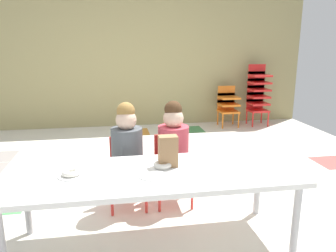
{
  "coord_description": "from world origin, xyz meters",
  "views": [
    {
      "loc": [
        -0.34,
        -2.87,
        1.38
      ],
      "look_at": [
        0.05,
        -0.57,
        0.8
      ],
      "focal_mm": 35.15,
      "sensor_mm": 36.0,
      "label": 1
    }
  ],
  "objects_px": {
    "kid_chair_red_stack": "(258,92)",
    "paper_plate_near_edge": "(71,176)",
    "paper_plate_center_table": "(152,175)",
    "kid_chair_orange_stack": "(228,103)",
    "seated_child_near_camera": "(127,146)",
    "craft_table": "(153,178)",
    "donut_powdered_on_plate": "(71,172)",
    "paper_bag_brown": "(168,151)",
    "donut_powdered_loose": "(163,165)",
    "seated_child_middle_seat": "(173,144)"
  },
  "relations": [
    {
      "from": "kid_chair_red_stack",
      "to": "paper_plate_near_edge",
      "type": "relative_size",
      "value": 5.78
    },
    {
      "from": "paper_plate_center_table",
      "to": "kid_chair_orange_stack",
      "type": "bearing_deg",
      "value": 62.59
    },
    {
      "from": "seated_child_near_camera",
      "to": "paper_plate_center_table",
      "type": "bearing_deg",
      "value": -78.66
    },
    {
      "from": "craft_table",
      "to": "donut_powdered_on_plate",
      "type": "distance_m",
      "value": 0.54
    },
    {
      "from": "kid_chair_orange_stack",
      "to": "paper_plate_center_table",
      "type": "xyz_separation_m",
      "value": [
        -1.71,
        -3.3,
        0.15
      ]
    },
    {
      "from": "kid_chair_red_stack",
      "to": "paper_bag_brown",
      "type": "height_order",
      "value": "kid_chair_red_stack"
    },
    {
      "from": "paper_plate_center_table",
      "to": "paper_bag_brown",
      "type": "bearing_deg",
      "value": 50.34
    },
    {
      "from": "paper_plate_center_table",
      "to": "donut_powdered_loose",
      "type": "height_order",
      "value": "donut_powdered_loose"
    },
    {
      "from": "donut_powdered_loose",
      "to": "seated_child_middle_seat",
      "type": "bearing_deg",
      "value": 71.49
    },
    {
      "from": "kid_chair_red_stack",
      "to": "kid_chair_orange_stack",
      "type": "bearing_deg",
      "value": -179.9
    },
    {
      "from": "kid_chair_orange_stack",
      "to": "paper_plate_near_edge",
      "type": "xyz_separation_m",
      "value": [
        -2.23,
        -3.21,
        0.15
      ]
    },
    {
      "from": "kid_chair_orange_stack",
      "to": "donut_powdered_on_plate",
      "type": "bearing_deg",
      "value": -124.75
    },
    {
      "from": "seated_child_middle_seat",
      "to": "paper_plate_near_edge",
      "type": "relative_size",
      "value": 5.1
    },
    {
      "from": "seated_child_middle_seat",
      "to": "paper_bag_brown",
      "type": "height_order",
      "value": "seated_child_middle_seat"
    },
    {
      "from": "kid_chair_orange_stack",
      "to": "paper_plate_center_table",
      "type": "height_order",
      "value": "kid_chair_orange_stack"
    },
    {
      "from": "donut_powdered_loose",
      "to": "paper_bag_brown",
      "type": "bearing_deg",
      "value": 24.88
    },
    {
      "from": "paper_plate_near_edge",
      "to": "donut_powdered_on_plate",
      "type": "bearing_deg",
      "value": 0.0
    },
    {
      "from": "craft_table",
      "to": "donut_powdered_loose",
      "type": "distance_m",
      "value": 0.12
    },
    {
      "from": "donut_powdered_loose",
      "to": "seated_child_near_camera",
      "type": "bearing_deg",
      "value": 113.73
    },
    {
      "from": "craft_table",
      "to": "seated_child_near_camera",
      "type": "relative_size",
      "value": 2.13
    },
    {
      "from": "seated_child_near_camera",
      "to": "kid_chair_red_stack",
      "type": "bearing_deg",
      "value": 48.16
    },
    {
      "from": "seated_child_middle_seat",
      "to": "donut_powdered_on_plate",
      "type": "xyz_separation_m",
      "value": [
        -0.78,
        -0.56,
        0.02
      ]
    },
    {
      "from": "seated_child_near_camera",
      "to": "paper_bag_brown",
      "type": "relative_size",
      "value": 4.17
    },
    {
      "from": "kid_chair_orange_stack",
      "to": "seated_child_middle_seat",
      "type": "bearing_deg",
      "value": -118.66
    },
    {
      "from": "kid_chair_red_stack",
      "to": "donut_powdered_on_plate",
      "type": "height_order",
      "value": "kid_chair_red_stack"
    },
    {
      "from": "seated_child_near_camera",
      "to": "donut_powdered_on_plate",
      "type": "relative_size",
      "value": 7.47
    },
    {
      "from": "paper_bag_brown",
      "to": "kid_chair_red_stack",
      "type": "bearing_deg",
      "value": 56.09
    },
    {
      "from": "donut_powdered_on_plate",
      "to": "craft_table",
      "type": "bearing_deg",
      "value": -2.03
    },
    {
      "from": "paper_plate_near_edge",
      "to": "donut_powdered_on_plate",
      "type": "relative_size",
      "value": 1.47
    },
    {
      "from": "seated_child_near_camera",
      "to": "donut_powdered_loose",
      "type": "bearing_deg",
      "value": -66.27
    },
    {
      "from": "craft_table",
      "to": "paper_plate_near_edge",
      "type": "distance_m",
      "value": 0.54
    },
    {
      "from": "seated_child_near_camera",
      "to": "donut_powdered_loose",
      "type": "xyz_separation_m",
      "value": [
        0.22,
        -0.51,
        0.01
      ]
    },
    {
      "from": "craft_table",
      "to": "donut_powdered_on_plate",
      "type": "height_order",
      "value": "donut_powdered_on_plate"
    },
    {
      "from": "kid_chair_red_stack",
      "to": "paper_bag_brown",
      "type": "bearing_deg",
      "value": -123.91
    },
    {
      "from": "seated_child_near_camera",
      "to": "kid_chair_red_stack",
      "type": "xyz_separation_m",
      "value": [
        2.37,
        2.65,
        0.02
      ]
    },
    {
      "from": "paper_plate_near_edge",
      "to": "donut_powdered_loose",
      "type": "relative_size",
      "value": 1.41
    },
    {
      "from": "kid_chair_red_stack",
      "to": "donut_powdered_loose",
      "type": "distance_m",
      "value": 3.82
    },
    {
      "from": "seated_child_near_camera",
      "to": "seated_child_middle_seat",
      "type": "relative_size",
      "value": 1.0
    },
    {
      "from": "kid_chair_orange_stack",
      "to": "donut_powdered_on_plate",
      "type": "relative_size",
      "value": 5.54
    },
    {
      "from": "seated_child_middle_seat",
      "to": "donut_powdered_loose",
      "type": "bearing_deg",
      "value": -108.51
    },
    {
      "from": "paper_plate_near_edge",
      "to": "donut_powdered_loose",
      "type": "distance_m",
      "value": 0.61
    },
    {
      "from": "seated_child_near_camera",
      "to": "paper_bag_brown",
      "type": "height_order",
      "value": "seated_child_near_camera"
    },
    {
      "from": "paper_bag_brown",
      "to": "paper_plate_center_table",
      "type": "distance_m",
      "value": 0.23
    },
    {
      "from": "seated_child_middle_seat",
      "to": "paper_plate_center_table",
      "type": "distance_m",
      "value": 0.7
    },
    {
      "from": "kid_chair_red_stack",
      "to": "paper_plate_center_table",
      "type": "bearing_deg",
      "value": -124.21
    },
    {
      "from": "kid_chair_orange_stack",
      "to": "seated_child_near_camera",
      "type": "bearing_deg",
      "value": -124.78
    },
    {
      "from": "paper_plate_center_table",
      "to": "donut_powdered_on_plate",
      "type": "bearing_deg",
      "value": 170.32
    },
    {
      "from": "craft_table",
      "to": "donut_powdered_on_plate",
      "type": "relative_size",
      "value": 15.95
    },
    {
      "from": "seated_child_near_camera",
      "to": "craft_table",
      "type": "bearing_deg",
      "value": -75.75
    },
    {
      "from": "seated_child_middle_seat",
      "to": "donut_powdered_loose",
      "type": "distance_m",
      "value": 0.53
    }
  ]
}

